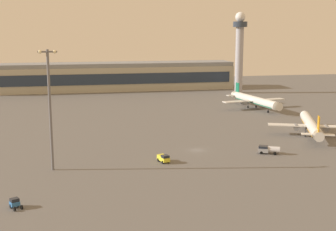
{
  "coord_description": "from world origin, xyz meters",
  "views": [
    {
      "loc": [
        -35.67,
        -132.0,
        36.55
      ],
      "look_at": [
        -1.5,
        36.8,
        4.0
      ],
      "focal_mm": 49.45,
      "sensor_mm": 36.0,
      "label": 1
    }
  ],
  "objects_px": {
    "airplane_terminal_side": "(311,125)",
    "pushback_tug": "(15,203)",
    "airplane_near_gate": "(254,100)",
    "cargo_loader": "(164,158)",
    "control_tower": "(240,47)",
    "fuel_truck": "(268,149)",
    "apron_light_east": "(50,104)"
  },
  "relations": [
    {
      "from": "airplane_terminal_side",
      "to": "pushback_tug",
      "type": "xyz_separation_m",
      "value": [
        -92.51,
        -48.21,
        -2.59
      ]
    },
    {
      "from": "airplane_terminal_side",
      "to": "pushback_tug",
      "type": "distance_m",
      "value": 104.35
    },
    {
      "from": "airplane_terminal_side",
      "to": "airplane_near_gate",
      "type": "relative_size",
      "value": 0.91
    },
    {
      "from": "airplane_near_gate",
      "to": "cargo_loader",
      "type": "xyz_separation_m",
      "value": [
        -57.55,
        -77.17,
        -2.69
      ]
    },
    {
      "from": "control_tower",
      "to": "airplane_terminal_side",
      "type": "relative_size",
      "value": 1.26
    },
    {
      "from": "control_tower",
      "to": "cargo_loader",
      "type": "xyz_separation_m",
      "value": [
        -68.6,
        -128.93,
        -24.89
      ]
    },
    {
      "from": "airplane_near_gate",
      "to": "cargo_loader",
      "type": "distance_m",
      "value": 96.3
    },
    {
      "from": "control_tower",
      "to": "fuel_truck",
      "type": "relative_size",
      "value": 6.95
    },
    {
      "from": "airplane_terminal_side",
      "to": "fuel_truck",
      "type": "distance_m",
      "value": 30.95
    },
    {
      "from": "cargo_loader",
      "to": "pushback_tug",
      "type": "xyz_separation_m",
      "value": [
        -36.38,
        -26.44,
        -0.11
      ]
    },
    {
      "from": "control_tower",
      "to": "pushback_tug",
      "type": "distance_m",
      "value": 189.17
    },
    {
      "from": "pushback_tug",
      "to": "airplane_terminal_side",
      "type": "bearing_deg",
      "value": 0.25
    },
    {
      "from": "airplane_near_gate",
      "to": "pushback_tug",
      "type": "xyz_separation_m",
      "value": [
        -93.93,
        -103.61,
        -2.8
      ]
    },
    {
      "from": "airplane_near_gate",
      "to": "fuel_truck",
      "type": "height_order",
      "value": "airplane_near_gate"
    },
    {
      "from": "cargo_loader",
      "to": "airplane_near_gate",
      "type": "bearing_deg",
      "value": -144.13
    },
    {
      "from": "airplane_near_gate",
      "to": "pushback_tug",
      "type": "distance_m",
      "value": 139.87
    },
    {
      "from": "apron_light_east",
      "to": "fuel_truck",
      "type": "bearing_deg",
      "value": 3.39
    },
    {
      "from": "airplane_terminal_side",
      "to": "apron_light_east",
      "type": "height_order",
      "value": "apron_light_east"
    },
    {
      "from": "control_tower",
      "to": "apron_light_east",
      "type": "bearing_deg",
      "value": -127.11
    },
    {
      "from": "airplane_terminal_side",
      "to": "airplane_near_gate",
      "type": "distance_m",
      "value": 55.42
    },
    {
      "from": "cargo_loader",
      "to": "airplane_terminal_side",
      "type": "bearing_deg",
      "value": -176.22
    },
    {
      "from": "cargo_loader",
      "to": "fuel_truck",
      "type": "relative_size",
      "value": 0.69
    },
    {
      "from": "pushback_tug",
      "to": "apron_light_east",
      "type": "bearing_deg",
      "value": 48.12
    },
    {
      "from": "control_tower",
      "to": "pushback_tug",
      "type": "bearing_deg",
      "value": -124.05
    },
    {
      "from": "control_tower",
      "to": "airplane_near_gate",
      "type": "height_order",
      "value": "control_tower"
    },
    {
      "from": "airplane_terminal_side",
      "to": "apron_light_east",
      "type": "distance_m",
      "value": 90.01
    },
    {
      "from": "control_tower",
      "to": "fuel_truck",
      "type": "height_order",
      "value": "control_tower"
    },
    {
      "from": "cargo_loader",
      "to": "pushback_tug",
      "type": "relative_size",
      "value": 1.28
    },
    {
      "from": "cargo_loader",
      "to": "pushback_tug",
      "type": "height_order",
      "value": "cargo_loader"
    },
    {
      "from": "pushback_tug",
      "to": "cargo_loader",
      "type": "bearing_deg",
      "value": 8.72
    },
    {
      "from": "cargo_loader",
      "to": "apron_light_east",
      "type": "distance_m",
      "value": 34.04
    },
    {
      "from": "airplane_near_gate",
      "to": "apron_light_east",
      "type": "xyz_separation_m",
      "value": [
        -87.34,
        -78.32,
        13.72
      ]
    }
  ]
}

